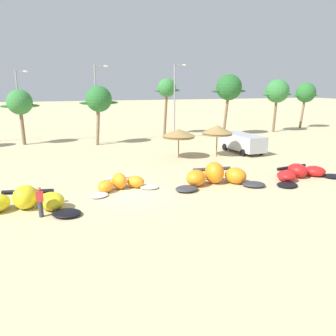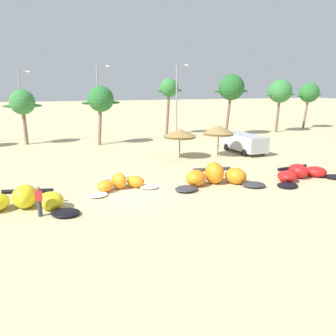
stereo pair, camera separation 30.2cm
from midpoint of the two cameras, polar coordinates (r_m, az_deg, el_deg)
name	(u,v)px [view 2 (the right image)]	position (r m, az deg, el deg)	size (l,w,h in m)	color
ground_plane	(129,195)	(21.12, -6.18, -4.54)	(260.00, 260.00, 0.00)	#C6B284
kite_left	(23,201)	(19.93, -23.08, -5.24)	(6.61, 3.79, 1.31)	black
kite_left_of_center	(121,184)	(22.09, -7.71, -2.65)	(4.83, 2.69, 1.05)	white
kite_center	(216,177)	(23.15, 8.56, -1.47)	(6.55, 3.35, 1.50)	#333338
kite_right_of_center	(302,174)	(26.30, 22.14, -0.89)	(6.60, 3.50, 1.03)	black
beach_umbrella_near_van	(180,133)	(31.04, 2.30, 5.93)	(3.10, 3.10, 2.74)	brown
beach_umbrella_middle	(219,130)	(32.12, 8.89, 6.42)	(2.94, 2.94, 2.99)	brown
parked_van	(244,142)	(34.79, 13.02, 4.39)	(2.57, 5.43, 1.84)	#B2B7BC
person_near_kites	(39,201)	(18.58, -20.70, -5.34)	(0.36, 0.24, 1.62)	#383842
palm_left	(22,103)	(41.44, -23.41, 10.18)	(4.18, 2.79, 6.21)	brown
palm_left_of_gap	(101,100)	(38.71, -11.18, 11.38)	(4.32, 2.88, 6.61)	#7F6647
palm_center_left	(169,89)	(45.90, 0.40, 13.33)	(3.68, 2.46, 7.55)	brown
palm_center_right	(231,88)	(45.83, 10.96, 13.27)	(5.04, 3.36, 8.06)	brown
palm_right_of_gap	(280,92)	(51.19, 18.77, 12.25)	(4.94, 3.30, 7.48)	brown
palm_right	(309,93)	(57.32, 23.08, 11.68)	(4.53, 3.02, 7.04)	#7F6647
lamppost_west_center	(23,104)	(41.76, -23.39, 10.05)	(1.40, 0.24, 8.28)	gray
lamppost_east_center	(99,101)	(39.59, -11.42, 11.22)	(1.62, 0.24, 8.86)	gray
lamppost_east	(178,98)	(42.31, 1.84, 11.87)	(1.63, 0.24, 9.19)	gray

